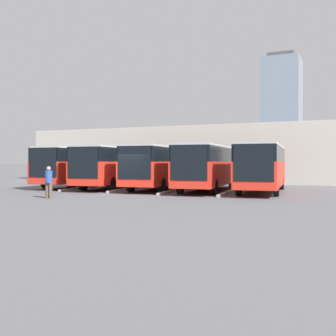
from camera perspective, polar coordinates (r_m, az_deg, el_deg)
name	(u,v)px	position (r m, az deg, el deg)	size (l,w,h in m)	color
ground_plane	(126,194)	(26.61, -5.65, -3.56)	(600.00, 600.00, 0.00)	#5B5B60
bus_0	(262,166)	(28.83, 12.66, 0.28)	(3.65, 10.89, 3.16)	red
curb_divider_0	(229,192)	(27.81, 8.23, -3.22)	(0.24, 7.00, 0.15)	#B2B2AD
bus_1	(208,166)	(29.58, 5.48, 0.31)	(3.65, 10.89, 3.16)	red
curb_divider_1	(175,191)	(28.83, 0.95, -3.07)	(0.24, 7.00, 0.15)	#B2B2AD
bus_2	(162,165)	(31.18, -0.88, 0.34)	(3.65, 10.89, 3.16)	red
curb_divider_2	(129,189)	(30.69, -5.29, -2.83)	(0.24, 7.00, 0.15)	#B2B2AD
bus_3	(117,165)	(32.77, -6.94, 0.36)	(3.65, 10.89, 3.16)	red
curb_divider_3	(85,188)	(32.53, -11.19, -2.64)	(0.24, 7.00, 0.15)	#B2B2AD
bus_4	(81,165)	(35.21, -11.75, 0.38)	(3.65, 10.89, 3.16)	red
pedestrian	(49,181)	(24.35, -15.85, -1.73)	(0.43, 0.42, 1.79)	brown
station_building	(222,154)	(45.76, 7.37, 1.83)	(41.36, 14.09, 5.62)	beige
office_tower	(282,111)	(233.50, 15.14, 7.43)	(19.41, 19.41, 59.21)	#7F8EA3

